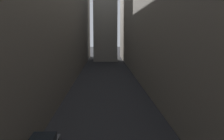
# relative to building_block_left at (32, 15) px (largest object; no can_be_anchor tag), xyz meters

# --- Properties ---
(ground_plane) EXTENTS (264.00, 264.00, 0.00)m
(ground_plane) POSITION_rel_building_block_left_xyz_m (11.89, -2.00, -11.12)
(ground_plane) COLOR #232326
(building_block_left) EXTENTS (12.77, 108.00, 22.23)m
(building_block_left) POSITION_rel_building_block_left_xyz_m (0.00, 0.00, 0.00)
(building_block_left) COLOR #60594F
(building_block_left) RESTS_ON ground
(building_block_right) EXTENTS (12.54, 108.00, 22.58)m
(building_block_right) POSITION_rel_building_block_left_xyz_m (23.65, 0.00, 0.17)
(building_block_right) COLOR gray
(building_block_right) RESTS_ON ground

